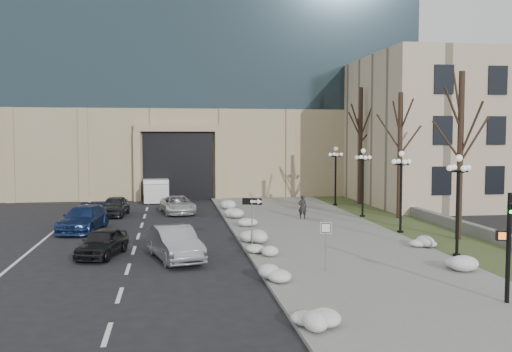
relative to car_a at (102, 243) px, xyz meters
The scene contains 33 objects.
ground 11.80m from the car_a, 48.22° to the right, with size 160.00×160.00×0.00m, color black.
sidewalk 12.51m from the car_a, 24.66° to the left, with size 9.00×40.00×0.12m, color gray.
curb 8.63m from the car_a, 37.25° to the left, with size 0.30×40.00×0.14m, color gray.
grass_strip 18.61m from the car_a, 16.27° to the left, with size 4.00×40.00×0.10m, color #384B25.
stone_wall 21.12m from the car_a, 19.96° to the left, with size 0.50×30.00×0.70m, color slate.
office_tower 39.54m from the car_a, 80.46° to the left, with size 40.00×24.70×36.00m.
classical_building 35.89m from the car_a, 32.74° to the left, with size 22.00×18.12×12.00m.
car_a is the anchor object (origin of this frame).
car_b 3.57m from the car_a, 21.11° to the right, with size 1.62×4.64×1.53m, color #95979C.
car_c 7.69m from the car_a, 104.62° to the left, with size 2.05×5.05×1.47m, color navy.
car_d 14.82m from the car_a, 75.66° to the left, with size 2.11×4.58×1.27m, color white.
car_e 13.82m from the car_a, 93.00° to the left, with size 1.64×4.07×1.39m, color #28292D.
pedestrian 15.23m from the car_a, 39.18° to the left, with size 0.58×0.38×1.58m, color black.
box_truck 23.14m from the car_a, 85.26° to the left, with size 2.33×6.11×1.92m.
one_way_sign 7.32m from the car_a, ahead, with size 0.96×0.50×2.65m.
keep_sign 10.56m from the car_a, 26.98° to the right, with size 0.44×0.17×2.10m.
traffic_signal 17.29m from the car_a, 35.38° to the right, with size 0.64×0.85×3.76m.
snow_clump_a 13.39m from the car_a, 57.23° to the right, with size 1.10×1.60×0.36m, color white.
snow_clump_b 9.32m from the car_a, 39.94° to the right, with size 1.10×1.60×0.36m, color white.
snow_clump_c 7.47m from the car_a, ahead, with size 1.10×1.60×0.36m, color white.
snow_clump_d 7.77m from the car_a, 15.98° to the left, with size 1.10×1.60×0.36m, color white.
snow_clump_e 10.04m from the car_a, 41.22° to the left, with size 1.10×1.60×0.36m, color white.
snow_clump_f 13.40m from the car_a, 56.51° to the left, with size 1.10×1.60×0.36m, color white.
snow_clump_g 17.47m from the car_a, 64.93° to the left, with size 1.10×1.60×0.36m, color white.
snow_clump_h 16.29m from the car_a, 20.31° to the right, with size 1.10×1.60×0.36m, color white.
snow_clump_i 15.49m from the car_a, ahead, with size 1.10×1.60×0.36m, color white.
lamppost_a 16.57m from the car_a, ahead, with size 1.18×1.18×4.76m.
lamppost_b 16.75m from the car_a, 12.94° to the left, with size 1.18×1.18×4.76m.
lamppost_c 19.26m from the car_a, 32.30° to the left, with size 1.18×1.18×4.76m.
lamppost_d 23.37m from the car_a, 45.97° to the left, with size 1.18×1.18×4.76m.
tree_near 19.11m from the car_a, ahead, with size 3.20×3.20×9.00m.
tree_mid 21.10m from the car_a, 26.65° to the left, with size 3.20×3.20×8.50m.
tree_far 25.76m from the car_a, 43.16° to the left, with size 3.20×3.20×9.50m.
Camera 1 is at (-4.69, -18.19, 5.59)m, focal length 40.00 mm.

